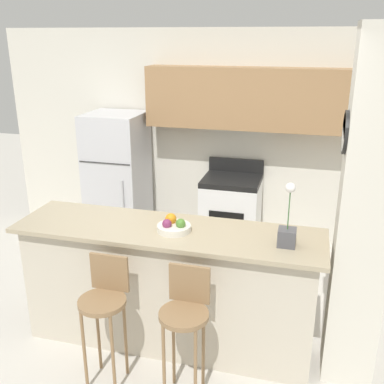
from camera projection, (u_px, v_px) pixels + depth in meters
name	position (u px, v px, depth m)	size (l,w,h in m)	color
ground_plane	(169.00, 339.00, 3.85)	(14.00, 14.00, 0.00)	beige
wall_back	(235.00, 125.00, 5.23)	(5.60, 0.38, 2.55)	silver
pillar_right	(365.00, 219.00, 3.06)	(0.38, 0.32, 2.55)	silver
counter_bar	(168.00, 286.00, 3.67)	(2.44, 0.66, 1.04)	beige
refrigerator	(118.00, 179.00, 5.50)	(0.66, 0.69, 1.60)	silver
stove_range	(231.00, 214.00, 5.31)	(0.66, 0.59, 1.07)	white
bar_stool_left	(105.00, 303.00, 3.21)	(0.34, 0.34, 0.98)	olive
bar_stool_right	(185.00, 316.00, 3.06)	(0.34, 0.34, 0.98)	olive
orchid_vase	(287.00, 230.00, 3.19)	(0.13, 0.13, 0.47)	#4C4C51
fruit_bowl	(174.00, 226.00, 3.45)	(0.26, 0.26, 0.12)	silver
trash_bin	(155.00, 237.00, 5.35)	(0.28, 0.28, 0.38)	#59595B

